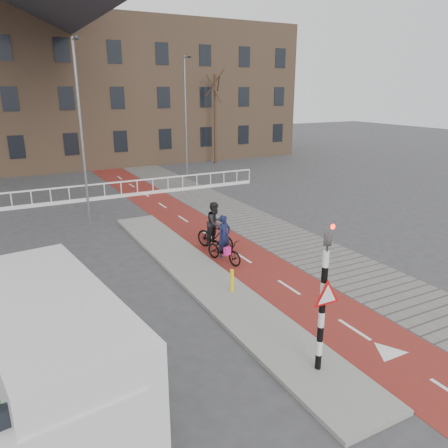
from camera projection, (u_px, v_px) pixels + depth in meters
name	position (u px, v px, depth m)	size (l,w,h in m)	color
ground	(288.00, 326.00, 12.05)	(120.00, 120.00, 0.00)	#38383A
bike_lane	(191.00, 224.00, 21.16)	(2.50, 60.00, 0.01)	maroon
sidewalk	(241.00, 217.00, 22.41)	(3.00, 60.00, 0.01)	slate
curb_island	(203.00, 277.00, 15.09)	(1.80, 16.00, 0.12)	gray
traffic_signal	(324.00, 295.00, 9.49)	(0.80, 0.80, 3.68)	black
bollard	(232.00, 281.00, 13.75)	(0.12, 0.12, 0.74)	yellow
cyclist_near	(224.00, 247.00, 16.34)	(1.06, 1.84, 1.83)	black
cyclist_far	(215.00, 230.00, 17.57)	(1.24, 1.91, 1.99)	black
van	(51.00, 348.00, 8.78)	(3.02, 5.94, 2.45)	silver
railing	(32.00, 202.00, 24.07)	(28.00, 0.10, 0.99)	silver
townhouse_row	(29.00, 69.00, 35.41)	(46.00, 10.00, 15.90)	#7F6047
tree_right	(215.00, 120.00, 37.49)	(0.22, 0.22, 7.46)	#301D15
streetlight_near	(81.00, 134.00, 20.66)	(0.12, 0.12, 8.50)	slate
streetlight_right	(186.00, 118.00, 31.51)	(0.12, 0.12, 8.49)	slate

